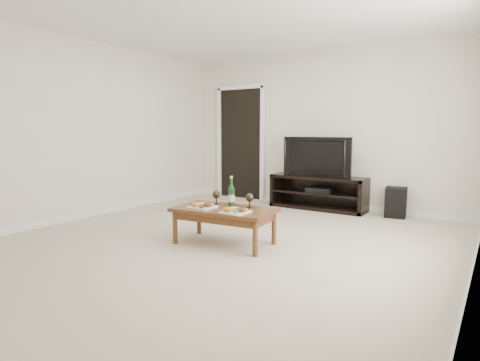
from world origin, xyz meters
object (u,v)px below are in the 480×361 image
media_console (318,192)px  subwoofer (396,202)px  television (319,156)px  coffee_table (224,226)px

media_console → subwoofer: bearing=3.0°
television → coffee_table: bearing=-98.1°
media_console → coffee_table: size_ratio=1.38×
subwoofer → coffee_table: bearing=-125.7°
media_console → subwoofer: 1.22m
television → subwoofer: 1.38m
media_console → coffee_table: 2.51m
coffee_table → television: bearing=87.5°
subwoofer → television: bearing=174.6°
media_console → subwoofer: size_ratio=3.51×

